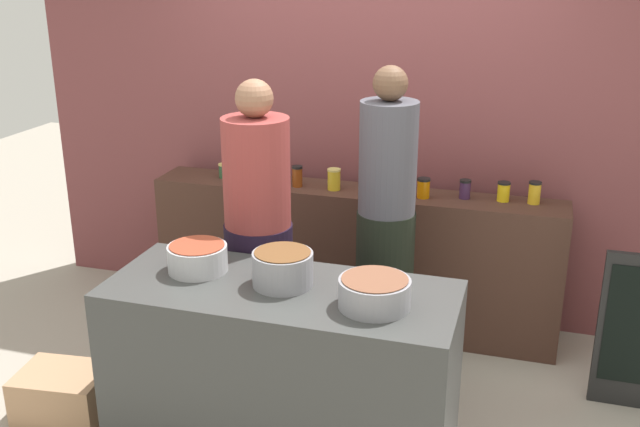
{
  "coord_description": "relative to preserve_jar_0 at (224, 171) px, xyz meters",
  "views": [
    {
      "loc": [
        1.11,
        -3.3,
        2.39
      ],
      "look_at": [
        0.0,
        0.35,
        1.05
      ],
      "focal_mm": 41.2,
      "sensor_mm": 36.0,
      "label": 1
    }
  ],
  "objects": [
    {
      "name": "ground",
      "position": [
        0.92,
        -1.11,
        -1.01
      ],
      "size": [
        12.0,
        12.0,
        0.0
      ],
      "primitive_type": "plane",
      "color": "#A39A8C"
    },
    {
      "name": "storefront_wall",
      "position": [
        0.92,
        0.34,
        0.49
      ],
      "size": [
        4.8,
        0.12,
        3.0
      ],
      "primitive_type": "cube",
      "color": "brown",
      "rests_on": "ground"
    },
    {
      "name": "display_shelf",
      "position": [
        0.92,
        -0.01,
        -0.53
      ],
      "size": [
        2.7,
        0.36,
        0.96
      ],
      "primitive_type": "cube",
      "color": "#462B21",
      "rests_on": "ground"
    },
    {
      "name": "prep_table",
      "position": [
        0.92,
        -1.41,
        -0.56
      ],
      "size": [
        1.7,
        0.7,
        0.89
      ],
      "primitive_type": "cube",
      "color": "#3B3C3B",
      "rests_on": "ground"
    },
    {
      "name": "preserve_jar_0",
      "position": [
        0.0,
        0.0,
        0.0
      ],
      "size": [
        0.07,
        0.07,
        0.1
      ],
      "color": "#315635",
      "rests_on": "display_shelf"
    },
    {
      "name": "preserve_jar_1",
      "position": [
        0.39,
        0.05,
        0.01
      ],
      "size": [
        0.07,
        0.07,
        0.11
      ],
      "color": "#B3281A",
      "rests_on": "display_shelf"
    },
    {
      "name": "preserve_jar_2",
      "position": [
        0.55,
        -0.05,
        0.02
      ],
      "size": [
        0.07,
        0.07,
        0.14
      ],
      "color": "brown",
      "rests_on": "display_shelf"
    },
    {
      "name": "preserve_jar_3",
      "position": [
        0.79,
        -0.04,
        0.02
      ],
      "size": [
        0.09,
        0.09,
        0.14
      ],
      "color": "gold",
      "rests_on": "display_shelf"
    },
    {
      "name": "preserve_jar_4",
      "position": [
        1.37,
        -0.04,
        0.01
      ],
      "size": [
        0.08,
        0.08,
        0.13
      ],
      "color": "#D07208",
      "rests_on": "display_shelf"
    },
    {
      "name": "preserve_jar_5",
      "position": [
        1.62,
        0.02,
        0.01
      ],
      "size": [
        0.07,
        0.07,
        0.12
      ],
      "color": "#402547",
      "rests_on": "display_shelf"
    },
    {
      "name": "preserve_jar_6",
      "position": [
        1.86,
        0.04,
        0.01
      ],
      "size": [
        0.08,
        0.08,
        0.12
      ],
      "color": "yellow",
      "rests_on": "display_shelf"
    },
    {
      "name": "preserve_jar_7",
      "position": [
        2.04,
        0.04,
        0.02
      ],
      "size": [
        0.08,
        0.08,
        0.14
      ],
      "color": "gold",
      "rests_on": "display_shelf"
    },
    {
      "name": "cooking_pot_left",
      "position": [
        0.45,
        -1.34,
        -0.05
      ],
      "size": [
        0.3,
        0.3,
        0.14
      ],
      "color": "#B7B7BC",
      "rests_on": "prep_table"
    },
    {
      "name": "cooking_pot_center",
      "position": [
        0.92,
        -1.37,
        -0.03
      ],
      "size": [
        0.29,
        0.29,
        0.17
      ],
      "color": "gray",
      "rests_on": "prep_table"
    },
    {
      "name": "cooking_pot_right",
      "position": [
        1.39,
        -1.48,
        -0.05
      ],
      "size": [
        0.33,
        0.33,
        0.14
      ],
      "color": "gray",
      "rests_on": "prep_table"
    },
    {
      "name": "cook_with_tongs",
      "position": [
        0.59,
        -0.85,
        -0.2
      ],
      "size": [
        0.38,
        0.38,
        1.79
      ],
      "color": "black",
      "rests_on": "ground"
    },
    {
      "name": "cook_in_cap",
      "position": [
        1.25,
        -0.57,
        -0.16
      ],
      "size": [
        0.34,
        0.34,
        1.85
      ],
      "color": "black",
      "rests_on": "ground"
    },
    {
      "name": "bread_crate",
      "position": [
        -0.32,
        -1.51,
        -0.88
      ],
      "size": [
        0.51,
        0.41,
        0.26
      ],
      "primitive_type": "cube",
      "rotation": [
        0.0,
        0.0,
        0.12
      ],
      "color": "tan",
      "rests_on": "ground"
    }
  ]
}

